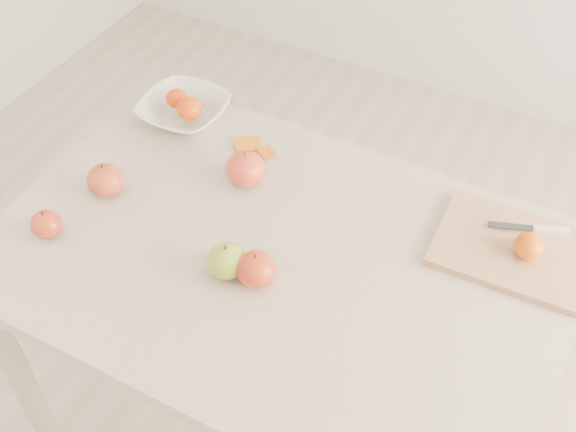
% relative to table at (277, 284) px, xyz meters
% --- Properties ---
extents(ground, '(3.50, 3.50, 0.00)m').
position_rel_table_xyz_m(ground, '(0.00, 0.00, -0.65)').
color(ground, '#C6B293').
rests_on(ground, ground).
extents(table, '(1.20, 0.80, 0.75)m').
position_rel_table_xyz_m(table, '(0.00, 0.00, 0.00)').
color(table, beige).
rests_on(table, ground).
extents(cutting_board, '(0.32, 0.24, 0.02)m').
position_rel_table_xyz_m(cutting_board, '(0.43, 0.24, 0.11)').
color(cutting_board, tan).
rests_on(cutting_board, table).
extents(board_tangerine, '(0.06, 0.06, 0.05)m').
position_rel_table_xyz_m(board_tangerine, '(0.46, 0.23, 0.14)').
color(board_tangerine, '#D04F07').
rests_on(board_tangerine, cutting_board).
extents(fruit_bowl, '(0.21, 0.21, 0.05)m').
position_rel_table_xyz_m(fruit_bowl, '(-0.43, 0.29, 0.13)').
color(fruit_bowl, white).
rests_on(fruit_bowl, table).
extents(bowl_tangerine_near, '(0.06, 0.06, 0.05)m').
position_rel_table_xyz_m(bowl_tangerine_near, '(-0.45, 0.30, 0.15)').
color(bowl_tangerine_near, '#DD4807').
rests_on(bowl_tangerine_near, fruit_bowl).
extents(bowl_tangerine_far, '(0.06, 0.06, 0.06)m').
position_rel_table_xyz_m(bowl_tangerine_far, '(-0.40, 0.28, 0.15)').
color(bowl_tangerine_far, '#C84707').
rests_on(bowl_tangerine_far, fruit_bowl).
extents(orange_peel_a, '(0.07, 0.07, 0.01)m').
position_rel_table_xyz_m(orange_peel_a, '(-0.23, 0.27, 0.10)').
color(orange_peel_a, '#CE600E').
rests_on(orange_peel_a, table).
extents(orange_peel_b, '(0.06, 0.05, 0.01)m').
position_rel_table_xyz_m(orange_peel_b, '(-0.18, 0.27, 0.10)').
color(orange_peel_b, '#CD5D0E').
rests_on(orange_peel_b, table).
extents(paring_knife, '(0.17, 0.07, 0.01)m').
position_rel_table_xyz_m(paring_knife, '(0.48, 0.31, 0.12)').
color(paring_knife, silver).
rests_on(paring_knife, cutting_board).
extents(apple_green, '(0.08, 0.08, 0.07)m').
position_rel_table_xyz_m(apple_green, '(-0.07, -0.09, 0.14)').
color(apple_green, '#638B13').
rests_on(apple_green, table).
extents(apple_red_b, '(0.08, 0.08, 0.07)m').
position_rel_table_xyz_m(apple_red_b, '(-0.43, -0.02, 0.14)').
color(apple_red_b, maroon).
rests_on(apple_red_b, table).
extents(apple_red_e, '(0.08, 0.08, 0.07)m').
position_rel_table_xyz_m(apple_red_e, '(-0.00, -0.08, 0.14)').
color(apple_red_e, '#95040C').
rests_on(apple_red_e, table).
extents(apple_red_d, '(0.07, 0.07, 0.06)m').
position_rel_table_xyz_m(apple_red_d, '(-0.46, -0.18, 0.13)').
color(apple_red_d, '#A2150C').
rests_on(apple_red_d, table).
extents(apple_red_a, '(0.09, 0.09, 0.08)m').
position_rel_table_xyz_m(apple_red_a, '(-0.17, 0.16, 0.14)').
color(apple_red_a, '#A6281B').
rests_on(apple_red_a, table).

